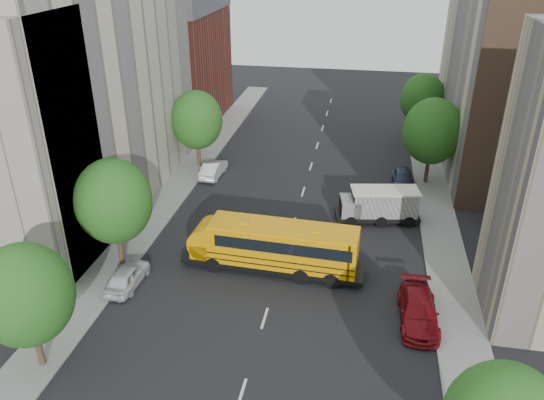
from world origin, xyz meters
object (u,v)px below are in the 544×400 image
(street_tree_5, at_px, (423,99))
(safari_truck, at_px, (379,205))
(street_tree_4, at_px, (432,131))
(school_bus, at_px, (271,244))
(parked_car_3, at_px, (418,310))
(parked_car_4, at_px, (402,179))
(street_tree_1, at_px, (114,201))
(parked_car_1, at_px, (213,169))
(parked_car_0, at_px, (127,276))
(street_tree_2, at_px, (197,120))
(street_tree_0, at_px, (26,295))

(street_tree_5, xyz_separation_m, safari_truck, (-4.39, -20.36, -3.21))
(street_tree_4, xyz_separation_m, street_tree_5, (-0.00, 12.00, -0.37))
(street_tree_5, height_order, safari_truck, street_tree_5)
(school_bus, distance_m, parked_car_3, 10.45)
(street_tree_5, bearing_deg, parked_car_4, -99.44)
(street_tree_4, distance_m, parked_car_4, 4.99)
(street_tree_1, bearing_deg, parked_car_1, 82.64)
(parked_car_0, bearing_deg, parked_car_1, -89.99)
(street_tree_2, relative_size, street_tree_5, 1.03)
(street_tree_2, bearing_deg, street_tree_4, 0.00)
(street_tree_2, bearing_deg, street_tree_5, 28.61)
(parked_car_4, bearing_deg, street_tree_5, 80.82)
(street_tree_0, distance_m, parked_car_3, 21.73)
(street_tree_1, relative_size, school_bus, 0.62)
(street_tree_1, relative_size, parked_car_1, 1.78)
(street_tree_0, height_order, safari_truck, street_tree_0)
(street_tree_2, relative_size, parked_car_0, 1.82)
(street_tree_1, height_order, street_tree_2, street_tree_1)
(street_tree_5, bearing_deg, parked_car_0, -122.42)
(street_tree_4, height_order, parked_car_3, street_tree_4)
(parked_car_4, bearing_deg, street_tree_4, 29.52)
(street_tree_4, distance_m, parked_car_1, 20.51)
(parked_car_1, relative_size, parked_car_4, 0.98)
(street_tree_0, distance_m, street_tree_4, 35.61)
(parked_car_1, bearing_deg, parked_car_3, 136.29)
(street_tree_0, bearing_deg, parked_car_0, 79.18)
(street_tree_0, bearing_deg, safari_truck, 48.12)
(street_tree_1, distance_m, parked_car_1, 16.63)
(parked_car_3, distance_m, parked_car_4, 19.34)
(street_tree_1, height_order, parked_car_0, street_tree_1)
(street_tree_0, distance_m, parked_car_4, 33.52)
(safari_truck, bearing_deg, parked_car_0, -153.59)
(parked_car_4, bearing_deg, street_tree_0, -126.23)
(parked_car_3, bearing_deg, safari_truck, 99.49)
(parked_car_1, distance_m, parked_car_4, 17.76)
(street_tree_2, distance_m, parked_car_0, 20.80)
(street_tree_1, distance_m, school_bus, 10.93)
(street_tree_5, bearing_deg, school_bus, -111.97)
(street_tree_0, xyz_separation_m, school_bus, (10.43, 11.32, -2.67))
(street_tree_1, height_order, street_tree_4, street_tree_4)
(safari_truck, relative_size, parked_car_4, 1.52)
(parked_car_0, relative_size, parked_car_3, 0.78)
(street_tree_5, height_order, parked_car_0, street_tree_5)
(street_tree_0, xyz_separation_m, street_tree_1, (0.00, 10.00, 0.31))
(street_tree_5, height_order, parked_car_3, street_tree_5)
(parked_car_3, bearing_deg, street_tree_0, -161.53)
(school_bus, height_order, parked_car_3, school_bus)
(street_tree_0, distance_m, safari_truck, 26.56)
(parked_car_3, xyz_separation_m, parked_car_4, (-0.26, 19.34, -0.01))
(street_tree_1, height_order, street_tree_5, street_tree_1)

